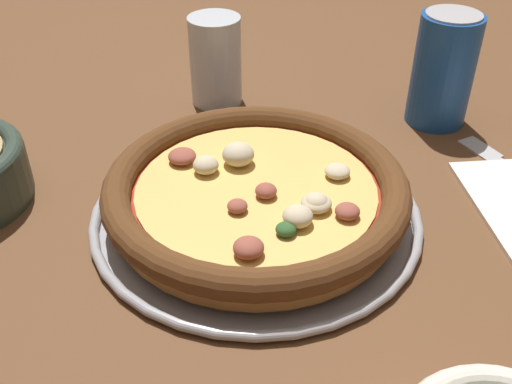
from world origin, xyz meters
name	(u,v)px	position (x,y,z in m)	size (l,w,h in m)	color
ground_plane	(256,217)	(0.00, 0.00, 0.00)	(3.00, 3.00, 0.00)	brown
pizza_tray	(256,213)	(0.00, 0.00, 0.00)	(0.29, 0.29, 0.01)	#9E9EA3
pizza	(256,191)	(0.00, 0.00, 0.03)	(0.27, 0.27, 0.04)	#BC7F42
drinking_cup	(216,61)	(-0.22, 0.09, 0.05)	(0.06, 0.06, 0.10)	silver
beverage_can	(443,70)	(-0.04, 0.27, 0.06)	(0.07, 0.07, 0.12)	#194C99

